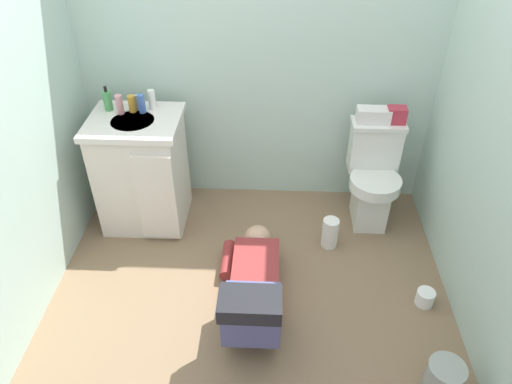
# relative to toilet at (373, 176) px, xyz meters

# --- Properties ---
(ground_plane) EXTENTS (2.95, 2.99, 0.04)m
(ground_plane) POSITION_rel_toilet_xyz_m (-0.82, -0.70, -0.39)
(ground_plane) COLOR #80674C
(wall_back) EXTENTS (2.61, 0.08, 2.40)m
(wall_back) POSITION_rel_toilet_xyz_m (-0.82, 0.34, 0.83)
(wall_back) COLOR #B0CCBF
(wall_back) RESTS_ON ground_plane
(toilet) EXTENTS (0.36, 0.46, 0.75)m
(toilet) POSITION_rel_toilet_xyz_m (0.00, 0.00, 0.00)
(toilet) COLOR silver
(toilet) RESTS_ON ground_plane
(vanity_cabinet) EXTENTS (0.60, 0.53, 0.82)m
(vanity_cabinet) POSITION_rel_toilet_xyz_m (-1.61, -0.08, 0.05)
(vanity_cabinet) COLOR silver
(vanity_cabinet) RESTS_ON ground_plane
(faucet) EXTENTS (0.02, 0.02, 0.10)m
(faucet) POSITION_rel_toilet_xyz_m (-1.61, 0.07, 0.50)
(faucet) COLOR silver
(faucet) RESTS_ON vanity_cabinet
(person_plumber) EXTENTS (0.39, 1.06, 0.52)m
(person_plumber) POSITION_rel_toilet_xyz_m (-0.80, -0.90, -0.19)
(person_plumber) COLOR maroon
(person_plumber) RESTS_ON ground_plane
(tissue_box) EXTENTS (0.22, 0.11, 0.10)m
(tissue_box) POSITION_rel_toilet_xyz_m (-0.04, 0.09, 0.43)
(tissue_box) COLOR silver
(tissue_box) RESTS_ON toilet
(toiletry_bag) EXTENTS (0.12, 0.09, 0.11)m
(toiletry_bag) POSITION_rel_toilet_xyz_m (0.11, 0.09, 0.44)
(toiletry_bag) COLOR #B22D3F
(toiletry_bag) RESTS_ON toilet
(soap_dispenser) EXTENTS (0.06, 0.06, 0.17)m
(soap_dispenser) POSITION_rel_toilet_xyz_m (-1.80, 0.05, 0.52)
(soap_dispenser) COLOR #4B9B56
(soap_dispenser) RESTS_ON vanity_cabinet
(bottle_pink) EXTENTS (0.05, 0.05, 0.13)m
(bottle_pink) POSITION_rel_toilet_xyz_m (-1.71, -0.00, 0.52)
(bottle_pink) COLOR pink
(bottle_pink) RESTS_ON vanity_cabinet
(bottle_amber) EXTENTS (0.05, 0.05, 0.11)m
(bottle_amber) POSITION_rel_toilet_xyz_m (-1.64, 0.03, 0.51)
(bottle_amber) COLOR gold
(bottle_amber) RESTS_ON vanity_cabinet
(bottle_blue) EXTENTS (0.05, 0.05, 0.12)m
(bottle_blue) POSITION_rel_toilet_xyz_m (-1.57, 0.02, 0.51)
(bottle_blue) COLOR #4064B2
(bottle_blue) RESTS_ON vanity_cabinet
(bottle_white) EXTENTS (0.05, 0.05, 0.13)m
(bottle_white) POSITION_rel_toilet_xyz_m (-1.51, 0.07, 0.52)
(bottle_white) COLOR white
(bottle_white) RESTS_ON vanity_cabinet
(trash_can) EXTENTS (0.19, 0.19, 0.22)m
(trash_can) POSITION_rel_toilet_xyz_m (0.18, -1.40, -0.26)
(trash_can) COLOR gray
(trash_can) RESTS_ON ground_plane
(paper_towel_roll) EXTENTS (0.11, 0.11, 0.22)m
(paper_towel_roll) POSITION_rel_toilet_xyz_m (-0.30, -0.32, -0.26)
(paper_towel_roll) COLOR white
(paper_towel_roll) RESTS_ON ground_plane
(toilet_paper_roll) EXTENTS (0.11, 0.11, 0.10)m
(toilet_paper_roll) POSITION_rel_toilet_xyz_m (0.24, -0.81, -0.32)
(toilet_paper_roll) COLOR white
(toilet_paper_roll) RESTS_ON ground_plane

